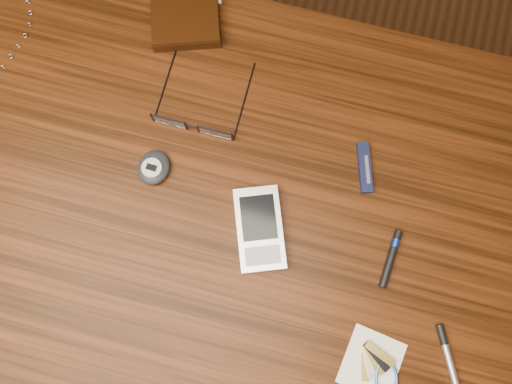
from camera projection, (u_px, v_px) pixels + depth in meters
ground at (234, 247)px, 1.50m from camera, size 3.80×3.80×0.00m
desk at (218, 210)px, 0.86m from camera, size 1.00×0.70×0.75m
wallet_and_card at (186, 21)px, 0.81m from camera, size 0.13×0.16×0.02m
eyeglasses at (194, 123)px, 0.77m from camera, size 0.13×0.14×0.03m
pda_phone at (260, 229)px, 0.74m from camera, size 0.11×0.14×0.02m
pedometer at (154, 167)px, 0.76m from camera, size 0.05×0.06×0.02m
notepad_keys at (379, 371)px, 0.71m from camera, size 0.10×0.10×0.01m
pocket_knife at (365, 168)px, 0.77m from camera, size 0.04×0.08×0.01m
silver_pen at (450, 364)px, 0.71m from camera, size 0.07×0.12×0.01m
black_blue_pen at (391, 257)px, 0.74m from camera, size 0.02×0.09×0.01m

